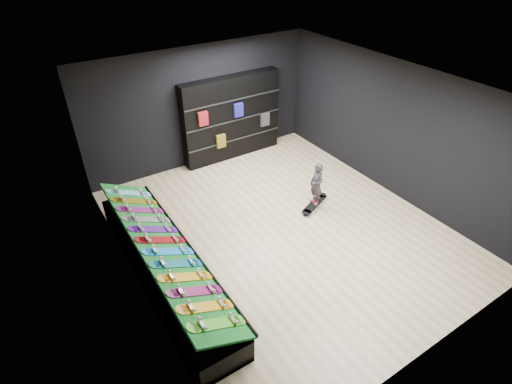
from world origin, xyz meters
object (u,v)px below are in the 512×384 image
floor_skateboard (314,205)px  child (316,192)px  display_rack (165,267)px  back_shelving (231,118)px

floor_skateboard → child: (0.00, 0.00, 0.35)m
display_rack → back_shelving: bearing=45.2°
child → floor_skateboard: bearing=180.0°
back_shelving → floor_skateboard: bearing=-83.5°
display_rack → back_shelving: size_ratio=1.65×
child → back_shelving: bearing=-167.7°
back_shelving → child: bearing=-83.5°
display_rack → child: child is taller
back_shelving → floor_skateboard: 3.27m
display_rack → child: size_ratio=7.46×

